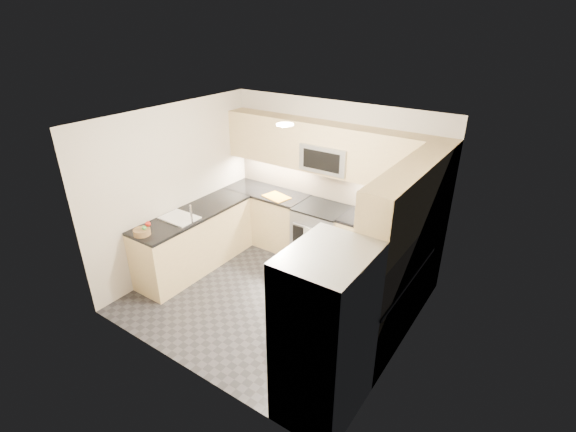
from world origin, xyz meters
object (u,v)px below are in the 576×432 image
(gas_range, at_px, (321,235))
(fruit_basket, at_px, (142,232))
(utensil_bowl, at_px, (419,229))
(cutting_board, at_px, (277,197))
(refrigerator, at_px, (325,336))
(microwave, at_px, (328,157))

(gas_range, bearing_deg, fruit_basket, -125.52)
(gas_range, relative_size, utensil_bowl, 2.88)
(fruit_basket, bearing_deg, gas_range, 54.48)
(cutting_board, bearing_deg, gas_range, 6.52)
(cutting_board, bearing_deg, fruit_basket, -109.71)
(gas_range, relative_size, fruit_basket, 4.03)
(refrigerator, xyz_separation_m, cutting_board, (-2.25, 2.33, 0.05))
(gas_range, relative_size, refrigerator, 0.51)
(gas_range, height_order, refrigerator, refrigerator)
(microwave, relative_size, utensil_bowl, 2.40)
(microwave, distance_m, refrigerator, 3.04)
(fruit_basket, bearing_deg, microwave, 56.00)
(refrigerator, distance_m, utensil_bowl, 2.37)
(gas_range, distance_m, refrigerator, 2.86)
(refrigerator, bearing_deg, cutting_board, 133.92)
(gas_range, distance_m, fruit_basket, 2.69)
(cutting_board, height_order, fruit_basket, fruit_basket)
(cutting_board, bearing_deg, microwave, 15.17)
(fruit_basket, bearing_deg, cutting_board, 70.29)
(utensil_bowl, xyz_separation_m, fruit_basket, (-3.07, -2.09, -0.05))
(utensil_bowl, distance_m, cutting_board, 2.33)
(utensil_bowl, height_order, cutting_board, utensil_bowl)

